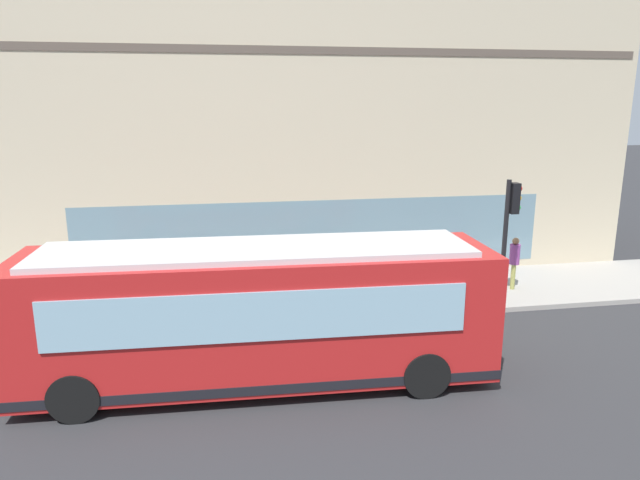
{
  "coord_description": "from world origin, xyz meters",
  "views": [
    {
      "loc": [
        -12.13,
        3.25,
        6.05
      ],
      "look_at": [
        3.2,
        0.52,
        2.28
      ],
      "focal_mm": 32.39,
      "sensor_mm": 36.0,
      "label": 1
    }
  ],
  "objects_px": {
    "city_bus_nearside": "(258,315)",
    "traffic_light_near_corner": "(510,217)",
    "pedestrian_walking_along_curb": "(140,285)",
    "fire_hydrant": "(265,286)",
    "newspaper_vending_box": "(439,277)",
    "pedestrian_near_hydrant": "(514,259)"
  },
  "relations": [
    {
      "from": "city_bus_nearside",
      "to": "pedestrian_near_hydrant",
      "type": "relative_size",
      "value": 6.04
    },
    {
      "from": "pedestrian_near_hydrant",
      "to": "pedestrian_walking_along_curb",
      "type": "xyz_separation_m",
      "value": [
        -0.91,
        11.42,
        0.09
      ]
    },
    {
      "from": "fire_hydrant",
      "to": "city_bus_nearside",
      "type": "bearing_deg",
      "value": 173.75
    },
    {
      "from": "city_bus_nearside",
      "to": "pedestrian_walking_along_curb",
      "type": "relative_size",
      "value": 5.59
    },
    {
      "from": "city_bus_nearside",
      "to": "traffic_light_near_corner",
      "type": "height_order",
      "value": "traffic_light_near_corner"
    },
    {
      "from": "traffic_light_near_corner",
      "to": "fire_hydrant",
      "type": "height_order",
      "value": "traffic_light_near_corner"
    },
    {
      "from": "traffic_light_near_corner",
      "to": "newspaper_vending_box",
      "type": "xyz_separation_m",
      "value": [
        1.14,
        1.64,
        -2.11
      ]
    },
    {
      "from": "fire_hydrant",
      "to": "pedestrian_walking_along_curb",
      "type": "distance_m",
      "value": 3.86
    },
    {
      "from": "traffic_light_near_corner",
      "to": "pedestrian_walking_along_curb",
      "type": "height_order",
      "value": "traffic_light_near_corner"
    },
    {
      "from": "city_bus_nearside",
      "to": "pedestrian_near_hydrant",
      "type": "distance_m",
      "value": 9.68
    },
    {
      "from": "pedestrian_walking_along_curb",
      "to": "city_bus_nearside",
      "type": "bearing_deg",
      "value": -141.72
    },
    {
      "from": "fire_hydrant",
      "to": "pedestrian_walking_along_curb",
      "type": "height_order",
      "value": "pedestrian_walking_along_curb"
    },
    {
      "from": "city_bus_nearside",
      "to": "traffic_light_near_corner",
      "type": "xyz_separation_m",
      "value": [
        3.62,
        -7.69,
        1.16
      ]
    },
    {
      "from": "city_bus_nearside",
      "to": "pedestrian_near_hydrant",
      "type": "bearing_deg",
      "value": -61.43
    },
    {
      "from": "traffic_light_near_corner",
      "to": "pedestrian_near_hydrant",
      "type": "distance_m",
      "value": 2.05
    },
    {
      "from": "fire_hydrant",
      "to": "pedestrian_walking_along_curb",
      "type": "xyz_separation_m",
      "value": [
        -1.46,
        3.5,
        0.69
      ]
    },
    {
      "from": "pedestrian_near_hydrant",
      "to": "pedestrian_walking_along_curb",
      "type": "relative_size",
      "value": 0.92
    },
    {
      "from": "pedestrian_near_hydrant",
      "to": "city_bus_nearside",
      "type": "bearing_deg",
      "value": 118.57
    },
    {
      "from": "city_bus_nearside",
      "to": "traffic_light_near_corner",
      "type": "bearing_deg",
      "value": -64.79
    },
    {
      "from": "city_bus_nearside",
      "to": "fire_hydrant",
      "type": "xyz_separation_m",
      "value": [
        5.18,
        -0.57,
        -1.04
      ]
    },
    {
      "from": "fire_hydrant",
      "to": "newspaper_vending_box",
      "type": "distance_m",
      "value": 5.49
    },
    {
      "from": "traffic_light_near_corner",
      "to": "fire_hydrant",
      "type": "xyz_separation_m",
      "value": [
        1.56,
        7.12,
        -2.2
      ]
    }
  ]
}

